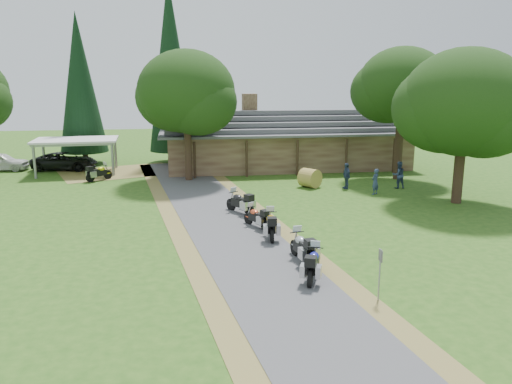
{
  "coord_description": "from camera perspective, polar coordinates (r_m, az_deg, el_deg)",
  "views": [
    {
      "loc": [
        -3.07,
        -18.24,
        7.4
      ],
      "look_at": [
        0.82,
        7.1,
        1.6
      ],
      "focal_mm": 35.0,
      "sensor_mm": 36.0,
      "label": 1
    }
  ],
  "objects": [
    {
      "name": "motorcycle_row_d",
      "position": [
        25.41,
        0.07,
        -2.76
      ],
      "size": [
        1.35,
        1.83,
        1.21
      ],
      "primitive_type": null,
      "rotation": [
        0.0,
        0.0,
        2.07
      ],
      "color": "#D94E28",
      "rests_on": "ground"
    },
    {
      "name": "motorcycle_carport_a",
      "position": [
        39.03,
        -17.51,
        2.21
      ],
      "size": [
        1.85,
        1.76,
        1.32
      ],
      "primitive_type": null,
      "rotation": [
        0.0,
        0.0,
        0.74
      ],
      "color": "yellow",
      "rests_on": "ground"
    },
    {
      "name": "cedar_near",
      "position": [
        45.61,
        -9.69,
        13.4
      ],
      "size": [
        4.22,
        4.22,
        16.12
      ],
      "primitive_type": "cone",
      "color": "black",
      "rests_on": "ground"
    },
    {
      "name": "car_dark_suv",
      "position": [
        44.64,
        -21.05,
        3.78
      ],
      "size": [
        3.34,
        6.06,
        2.2
      ],
      "primitive_type": "imported",
      "rotation": [
        0.0,
        0.0,
        1.41
      ],
      "color": "black",
      "rests_on": "ground"
    },
    {
      "name": "carport",
      "position": [
        42.66,
        -19.76,
        3.89
      ],
      "size": [
        6.61,
        4.61,
        2.76
      ],
      "primitive_type": null,
      "rotation": [
        0.0,
        0.0,
        0.06
      ],
      "color": "silver",
      "rests_on": "ground"
    },
    {
      "name": "ground",
      "position": [
        19.92,
        0.78,
        -9.05
      ],
      "size": [
        120.0,
        120.0,
        0.0
      ],
      "primitive_type": "plane",
      "color": "#295317",
      "rests_on": "ground"
    },
    {
      "name": "oak_lodge_left",
      "position": [
        37.16,
        -7.9,
        9.37
      ],
      "size": [
        7.08,
        7.08,
        10.57
      ],
      "primitive_type": null,
      "color": "#18350F",
      "rests_on": "ground"
    },
    {
      "name": "lodge",
      "position": [
        43.49,
        3.39,
        6.19
      ],
      "size": [
        21.4,
        9.4,
        4.9
      ],
      "primitive_type": null,
      "color": "brown",
      "rests_on": "ground"
    },
    {
      "name": "oak_driveway",
      "position": [
        32.3,
        22.59,
        7.37
      ],
      "size": [
        7.49,
        7.49,
        9.83
      ],
      "primitive_type": null,
      "color": "#18350F",
      "rests_on": "ground"
    },
    {
      "name": "motorcycle_row_c",
      "position": [
        23.75,
        1.71,
        -3.65
      ],
      "size": [
        0.9,
        2.1,
        1.39
      ],
      "primitive_type": null,
      "rotation": [
        0.0,
        0.0,
        1.45
      ],
      "color": "#CB960F",
      "rests_on": "ground"
    },
    {
      "name": "person_a",
      "position": [
        33.59,
        13.48,
        1.41
      ],
      "size": [
        0.7,
        0.66,
        2.0
      ],
      "primitive_type": "imported",
      "rotation": [
        0.0,
        0.0,
        3.77
      ],
      "color": "navy",
      "rests_on": "ground"
    },
    {
      "name": "sign_post",
      "position": [
        17.6,
        13.94,
        -9.21
      ],
      "size": [
        0.33,
        0.06,
        1.86
      ],
      "primitive_type": null,
      "color": "gray",
      "rests_on": "ground"
    },
    {
      "name": "car_white_sedan",
      "position": [
        46.37,
        -27.21,
        3.33
      ],
      "size": [
        2.66,
        5.76,
        1.88
      ],
      "primitive_type": "imported",
      "rotation": [
        0.0,
        0.0,
        1.52
      ],
      "color": "silver",
      "rests_on": "ground"
    },
    {
      "name": "motorcycle_row_b",
      "position": [
        20.76,
        5.31,
        -6.16
      ],
      "size": [
        0.97,
        2.09,
        1.38
      ],
      "primitive_type": null,
      "rotation": [
        0.0,
        0.0,
        1.73
      ],
      "color": "#A8AAB0",
      "rests_on": "ground"
    },
    {
      "name": "hay_bale",
      "position": [
        35.11,
        6.17,
        1.6
      ],
      "size": [
        1.77,
        1.74,
        1.31
      ],
      "primitive_type": "cylinder",
      "rotation": [
        1.57,
        0.0,
        0.62
      ],
      "color": "#A58C3C",
      "rests_on": "ground"
    },
    {
      "name": "person_b",
      "position": [
        35.89,
        15.99,
        2.14
      ],
      "size": [
        0.65,
        0.49,
        2.2
      ],
      "primitive_type": "imported",
      "rotation": [
        0.0,
        0.0,
        3.21
      ],
      "color": "navy",
      "rests_on": "ground"
    },
    {
      "name": "cedar_far",
      "position": [
        46.91,
        -19.43,
        11.01
      ],
      "size": [
        4.11,
        4.11,
        13.11
      ],
      "primitive_type": "cone",
      "color": "black",
      "rests_on": "ground"
    },
    {
      "name": "motorcycle_row_e",
      "position": [
        28.08,
        -1.85,
        -1.07
      ],
      "size": [
        1.65,
        2.08,
        1.39
      ],
      "primitive_type": null,
      "rotation": [
        0.0,
        0.0,
        2.13
      ],
      "color": "black",
      "rests_on": "ground"
    },
    {
      "name": "motorcycle_row_a",
      "position": [
        19.06,
        6.55,
        -8.03
      ],
      "size": [
        1.34,
        2.04,
        1.33
      ],
      "primitive_type": null,
      "rotation": [
        0.0,
        0.0,
        1.18
      ],
      "color": "#1F239C",
      "rests_on": "ground"
    },
    {
      "name": "oak_lodge_right",
      "position": [
        38.88,
        16.29,
        9.64
      ],
      "size": [
        6.58,
        6.58,
        11.27
      ],
      "primitive_type": null,
      "color": "#18350F",
      "rests_on": "ground"
    },
    {
      "name": "person_c",
      "position": [
        34.95,
        10.29,
        2.08
      ],
      "size": [
        0.47,
        0.63,
        2.1
      ],
      "primitive_type": "imported",
      "rotation": [
        0.0,
        0.0,
        4.78
      ],
      "color": "navy",
      "rests_on": "ground"
    },
    {
      "name": "driveway",
      "position": [
        23.58,
        -2.04,
        -5.55
      ],
      "size": [
        51.95,
        51.95,
        0.0
      ],
      "primitive_type": "plane",
      "rotation": [
        0.0,
        0.0,
        0.14
      ],
      "color": "#474749",
      "rests_on": "ground"
    }
  ]
}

